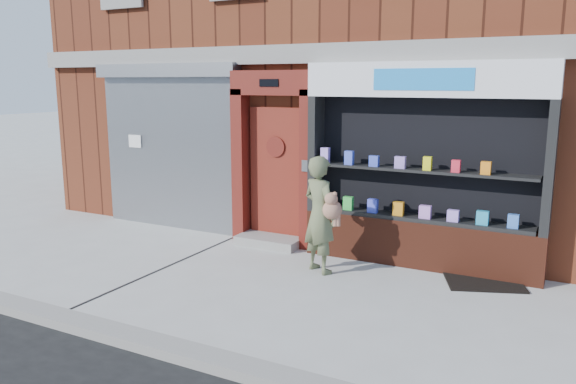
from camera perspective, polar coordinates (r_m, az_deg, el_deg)
The scene contains 8 objects.
ground at distance 7.79m, azimuth -3.27°, elevation -9.29°, with size 80.00×80.00×0.00m, color #9E9E99.
curb at distance 6.17m, azimuth -13.92°, elevation -14.70°, with size 60.00×0.30×0.12m, color gray.
building at distance 12.88m, azimuth 10.96°, elevation 16.66°, with size 12.00×8.16×8.00m.
shutter_bay at distance 10.66m, azimuth -11.97°, elevation 5.53°, with size 3.10×0.30×3.04m.
red_door_bay at distance 9.37m, azimuth -1.46°, elevation 3.41°, with size 1.52×0.58×2.90m.
pharmacy_bay at distance 8.42m, azimuth 13.39°, elevation 1.65°, with size 3.50×0.41×3.00m.
woman at distance 8.04m, azimuth 3.35°, elevation -2.26°, with size 0.73×0.64×1.70m.
doormat at distance 8.24m, azimuth 19.30°, elevation -8.67°, with size 1.00×0.70×0.03m, color black.
Camera 1 is at (3.77, -6.25, 2.71)m, focal length 35.00 mm.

